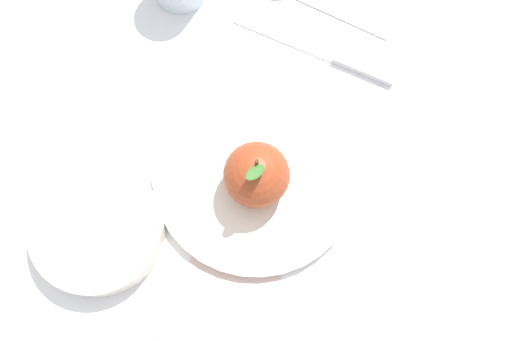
{
  "coord_description": "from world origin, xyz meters",
  "views": [
    {
      "loc": [
        0.19,
        0.01,
        0.6
      ],
      "look_at": [
        0.03,
        -0.01,
        0.02
      ],
      "focal_mm": 39.42,
      "sensor_mm": 36.0,
      "label": 1
    }
  ],
  "objects_px": {
    "apple": "(257,175)",
    "linen_napkin": "(245,321)",
    "dinner_plate": "(256,173)",
    "side_bowl": "(97,229)",
    "knife": "(327,54)"
  },
  "relations": [
    {
      "from": "linen_napkin",
      "to": "dinner_plate",
      "type": "bearing_deg",
      "value": -176.09
    },
    {
      "from": "knife",
      "to": "side_bowl",
      "type": "bearing_deg",
      "value": -41.77
    },
    {
      "from": "apple",
      "to": "linen_napkin",
      "type": "xyz_separation_m",
      "value": [
        0.14,
        0.01,
        -0.05
      ]
    },
    {
      "from": "dinner_plate",
      "to": "side_bowl",
      "type": "distance_m",
      "value": 0.18
    },
    {
      "from": "linen_napkin",
      "to": "apple",
      "type": "bearing_deg",
      "value": -176.69
    },
    {
      "from": "dinner_plate",
      "to": "linen_napkin",
      "type": "bearing_deg",
      "value": 3.91
    },
    {
      "from": "apple",
      "to": "linen_napkin",
      "type": "height_order",
      "value": "apple"
    },
    {
      "from": "apple",
      "to": "linen_napkin",
      "type": "relative_size",
      "value": 0.52
    },
    {
      "from": "apple",
      "to": "knife",
      "type": "distance_m",
      "value": 0.19
    },
    {
      "from": "apple",
      "to": "dinner_plate",
      "type": "bearing_deg",
      "value": -169.38
    },
    {
      "from": "linen_napkin",
      "to": "side_bowl",
      "type": "bearing_deg",
      "value": -112.99
    },
    {
      "from": "side_bowl",
      "to": "knife",
      "type": "bearing_deg",
      "value": 138.23
    },
    {
      "from": "apple",
      "to": "linen_napkin",
      "type": "bearing_deg",
      "value": 3.31
    },
    {
      "from": "dinner_plate",
      "to": "apple",
      "type": "distance_m",
      "value": 0.04
    },
    {
      "from": "apple",
      "to": "side_bowl",
      "type": "xyz_separation_m",
      "value": [
        0.07,
        -0.16,
        -0.03
      ]
    }
  ]
}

